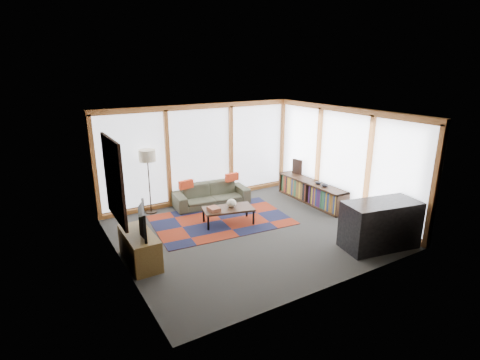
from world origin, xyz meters
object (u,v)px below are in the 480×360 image
tv_console (140,248)px  bar_counter (380,225)px  sofa (211,194)px  floor_lamp (149,182)px  television (139,220)px  coffee_table (228,216)px  bookshelf (311,192)px

tv_console → bar_counter: 4.72m
sofa → tv_console: (-2.50, -2.03, 0.01)m
floor_lamp → television: bearing=-111.7°
floor_lamp → coffee_table: floor_lamp is taller
television → bar_counter: size_ratio=0.60×
coffee_table → floor_lamp: bearing=129.8°
coffee_table → tv_console: tv_console is taller
floor_lamp → coffee_table: size_ratio=1.40×
bookshelf → television: size_ratio=2.55×
sofa → floor_lamp: size_ratio=1.22×
bookshelf → coffee_table: bearing=-177.7°
sofa → coffee_table: 1.32m
coffee_table → bar_counter: 3.30m
tv_console → bar_counter: size_ratio=0.78×
coffee_table → tv_console: bearing=-162.2°
tv_console → television: 0.56m
coffee_table → television: bearing=-161.5°
coffee_table → bookshelf: bookshelf is taller
floor_lamp → bar_counter: 5.38m
sofa → bookshelf: bookshelf is taller
floor_lamp → television: floor_lamp is taller
floor_lamp → coffee_table: (1.33, -1.59, -0.61)m
bookshelf → television: (-4.86, -0.86, 0.56)m
floor_lamp → bar_counter: size_ratio=1.06×
bookshelf → television: bearing=-169.9°
sofa → bar_counter: (1.85, -3.87, 0.19)m
television → bar_counter: bearing=-97.8°
tv_console → television: (0.02, -0.03, 0.56)m
floor_lamp → television: size_ratio=1.77×
sofa → coffee_table: (-0.21, -1.30, -0.10)m
tv_console → bar_counter: bar_counter is taller
floor_lamp → bookshelf: bearing=-20.8°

